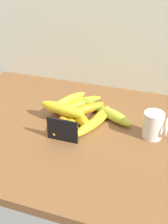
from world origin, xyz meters
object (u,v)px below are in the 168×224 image
(banana_3, at_px, (80,102))
(banana_6, at_px, (63,122))
(coffee_mug, at_px, (154,125))
(banana_5, at_px, (78,117))
(banana_9, at_px, (69,107))
(banana_2, at_px, (67,117))
(chalkboard_sign, at_px, (62,131))
(banana_1, at_px, (91,125))
(banana_8, at_px, (114,116))
(banana_11, at_px, (62,109))
(banana_4, at_px, (85,109))
(banana_7, at_px, (99,118))
(banana_0, at_px, (89,104))
(banana_10, at_px, (70,99))

(banana_3, relative_size, banana_6, 1.14)
(coffee_mug, height_order, banana_5, coffee_mug)
(banana_6, bearing_deg, banana_9, 99.89)
(coffee_mug, bearing_deg, banana_2, -179.24)
(coffee_mug, bearing_deg, banana_9, 168.46)
(chalkboard_sign, distance_m, banana_1, 0.12)
(banana_1, bearing_deg, banana_8, 52.01)
(banana_6, bearing_deg, banana_11, 112.87)
(coffee_mug, xyz_separation_m, banana_6, (-0.32, -0.04, -0.03))
(banana_6, bearing_deg, banana_4, 66.27)
(banana_4, distance_m, banana_9, 0.07)
(coffee_mug, distance_m, banana_2, 0.32)
(chalkboard_sign, distance_m, banana_3, 0.25)
(banana_5, bearing_deg, banana_7, 20.15)
(coffee_mug, height_order, banana_3, coffee_mug)
(banana_7, bearing_deg, banana_8, 24.32)
(banana_4, bearing_deg, coffee_mug, -14.23)
(banana_4, relative_size, banana_11, 0.97)
(banana_0, bearing_deg, banana_10, -139.77)
(banana_1, height_order, banana_10, banana_10)
(banana_0, bearing_deg, banana_1, -69.32)
(banana_8, height_order, banana_10, banana_10)
(banana_8, height_order, banana_9, banana_8)
(banana_7, height_order, banana_9, banana_9)
(banana_7, distance_m, banana_9, 0.14)
(banana_4, relative_size, banana_8, 1.07)
(banana_0, bearing_deg, banana_11, -114.77)
(banana_8, distance_m, banana_11, 0.20)
(chalkboard_sign, height_order, banana_5, chalkboard_sign)
(banana_6, distance_m, banana_7, 0.14)
(banana_3, bearing_deg, banana_1, -57.32)
(banana_2, bearing_deg, banana_5, 16.62)
(banana_1, bearing_deg, banana_4, 120.65)
(banana_0, xyz_separation_m, banana_6, (-0.05, -0.17, 0.00))
(banana_0, distance_m, banana_6, 0.17)
(banana_0, height_order, banana_11, banana_11)
(banana_5, bearing_deg, banana_8, 21.94)
(banana_1, xyz_separation_m, banana_4, (-0.06, 0.09, 0.00))
(banana_1, distance_m, banana_9, 0.16)
(banana_3, relative_size, banana_5, 1.13)
(banana_8, bearing_deg, banana_6, -148.90)
(banana_0, distance_m, banana_7, 0.11)
(banana_9, bearing_deg, banana_2, -73.90)
(banana_6, xyz_separation_m, banana_9, (-0.02, 0.11, 0.00))
(banana_0, bearing_deg, banana_9, -143.50)
(banana_8, bearing_deg, banana_3, 156.83)
(banana_3, bearing_deg, banana_6, -92.26)
(coffee_mug, relative_size, banana_10, 0.60)
(coffee_mug, xyz_separation_m, banana_10, (-0.34, 0.07, 0.01))
(chalkboard_sign, distance_m, coffee_mug, 0.32)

